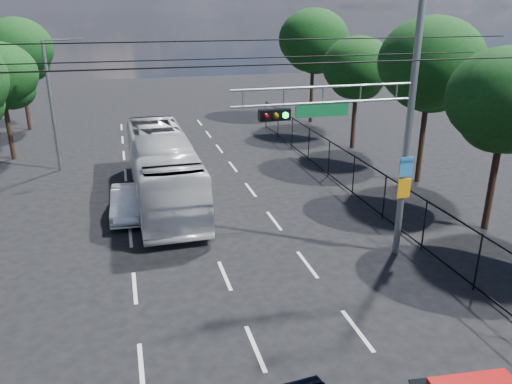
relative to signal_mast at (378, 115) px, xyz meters
name	(u,v)px	position (x,y,z in m)	size (l,w,h in m)	color
lane_markings	(197,210)	(-5.28, 6.01, -5.24)	(6.12, 38.00, 0.01)	beige
signal_mast	(378,115)	(0.00, 0.00, 0.00)	(6.43, 0.39, 9.50)	slate
streetlight_left	(54,99)	(-11.62, 14.01, -1.30)	(2.09, 0.22, 7.08)	slate
utility_wires	(214,55)	(-5.28, 0.84, 1.99)	(22.00, 5.04, 0.74)	black
fence_right	(371,187)	(2.32, 4.18, -4.21)	(0.06, 34.03, 2.00)	black
tree_right_b	(505,106)	(5.93, 1.03, -0.19)	(4.50, 4.50, 7.31)	black
tree_right_c	(430,70)	(6.53, 7.03, 0.49)	(5.10, 5.10, 8.29)	black
tree_right_d	(357,72)	(6.13, 14.03, -0.39)	(4.32, 4.32, 7.02)	black
tree_right_e	(314,44)	(6.33, 22.03, 0.69)	(5.28, 5.28, 8.58)	black
tree_left_d	(1,79)	(-14.67, 17.03, -0.52)	(4.20, 4.20, 6.83)	black
tree_left_e	(18,53)	(-14.87, 25.03, 0.29)	(4.92, 4.92, 7.99)	black
white_bus	(162,168)	(-6.58, 7.83, -3.67)	(2.64, 11.27, 3.14)	silver
white_van	(127,202)	(-8.28, 6.25, -4.62)	(1.32, 3.78, 1.25)	white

